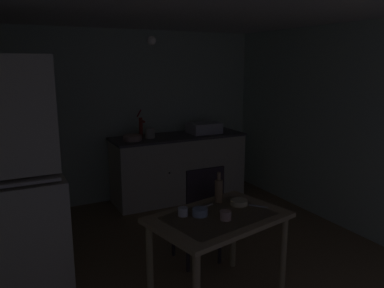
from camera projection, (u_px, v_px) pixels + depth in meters
The scene contains 19 objects.
ground_plane at pixel (183, 263), 3.72m from camera, with size 5.10×5.10×0.00m, color olive.
wall_back at pixel (118, 117), 5.28m from camera, with size 4.20×0.10×2.35m, color beige.
wall_right at pixel (346, 128), 4.41m from camera, with size 0.10×4.14×2.35m, color beige.
ceiling_slab at pixel (182, 4), 3.22m from camera, with size 4.20×4.14×0.10m, color silver.
counter_cabinet at pixel (179, 167), 5.44m from camera, with size 1.89×0.64×0.91m.
sink_basin at pixel (204, 128), 5.51m from camera, with size 0.44×0.34×0.15m.
hand_pump at pixel (141, 126), 5.11m from camera, with size 0.05×0.27×0.39m.
mixing_bowl_counter at pixel (132, 138), 4.99m from camera, with size 0.25×0.25×0.07m, color tan.
stoneware_crock at pixel (150, 133), 5.15m from camera, with size 0.13×0.13×0.13m, color beige.
dining_table at pixel (218, 228), 3.04m from camera, with size 1.18×0.90×0.73m.
chair_far_side at pixel (200, 214), 3.62m from camera, with size 0.40×0.40×0.98m.
serving_bowl_wide at pixel (239, 202), 3.24m from camera, with size 0.15×0.15×0.04m, color beige.
soup_bowl_small at pixel (200, 212), 3.01m from camera, with size 0.12×0.12×0.06m, color #9EB2C6.
mug_tall at pixel (226, 215), 2.93m from camera, with size 0.09×0.09×0.07m, color tan.
teacup_mint at pixel (183, 212), 3.01m from camera, with size 0.08×0.08×0.07m, color white.
glass_bottle at pixel (219, 190), 3.30m from camera, with size 0.07×0.07×0.26m.
table_knife at pixel (205, 206), 3.20m from camera, with size 0.19×0.02×0.01m, color silver.
teaspoon_near_bowl at pixel (258, 206), 3.20m from camera, with size 0.16×0.02×0.01m, color beige.
pendant_bulb at pixel (151, 41), 3.23m from camera, with size 0.08×0.08×0.08m, color #F9EFCC.
Camera 1 is at (-1.46, -3.06, 1.92)m, focal length 35.69 mm.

